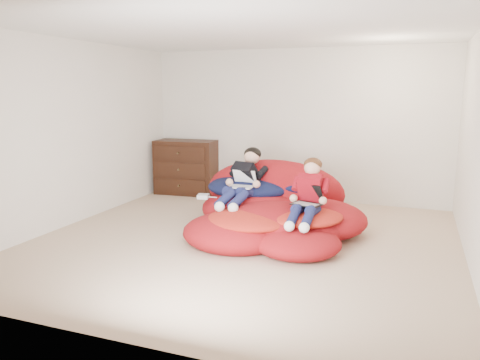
{
  "coord_description": "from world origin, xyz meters",
  "views": [
    {
      "loc": [
        1.89,
        -5.14,
        1.82
      ],
      "look_at": [
        -0.17,
        0.32,
        0.7
      ],
      "focal_mm": 35.0,
      "sensor_mm": 36.0,
      "label": 1
    }
  ],
  "objects_px": {
    "laptop_black": "(308,199)",
    "dresser": "(186,167)",
    "older_boy": "(245,177)",
    "younger_boy": "(308,192)",
    "laptop_white": "(243,182)",
    "beanbag_pile": "(273,210)"
  },
  "relations": [
    {
      "from": "laptop_black",
      "to": "dresser",
      "type": "bearing_deg",
      "value": 142.49
    },
    {
      "from": "older_boy",
      "to": "younger_boy",
      "type": "xyz_separation_m",
      "value": [
        0.96,
        -0.44,
        -0.04
      ]
    },
    {
      "from": "older_boy",
      "to": "laptop_black",
      "type": "xyz_separation_m",
      "value": [
        0.96,
        -0.46,
        -0.12
      ]
    },
    {
      "from": "dresser",
      "to": "laptop_white",
      "type": "bearing_deg",
      "value": -44.68
    },
    {
      "from": "beanbag_pile",
      "to": "laptop_white",
      "type": "xyz_separation_m",
      "value": [
        -0.4,
        -0.05,
        0.35
      ]
    },
    {
      "from": "dresser",
      "to": "beanbag_pile",
      "type": "distance_m",
      "value": 2.65
    },
    {
      "from": "beanbag_pile",
      "to": "younger_boy",
      "type": "height_order",
      "value": "younger_boy"
    },
    {
      "from": "younger_boy",
      "to": "laptop_black",
      "type": "bearing_deg",
      "value": -90.0
    },
    {
      "from": "beanbag_pile",
      "to": "laptop_white",
      "type": "relative_size",
      "value": 7.27
    },
    {
      "from": "dresser",
      "to": "older_boy",
      "type": "xyz_separation_m",
      "value": [
        1.69,
        -1.58,
        0.2
      ]
    },
    {
      "from": "beanbag_pile",
      "to": "laptop_black",
      "type": "distance_m",
      "value": 0.76
    },
    {
      "from": "beanbag_pile",
      "to": "older_boy",
      "type": "relative_size",
      "value": 2.07
    },
    {
      "from": "laptop_white",
      "to": "beanbag_pile",
      "type": "bearing_deg",
      "value": 7.73
    },
    {
      "from": "dresser",
      "to": "older_boy",
      "type": "height_order",
      "value": "older_boy"
    },
    {
      "from": "laptop_white",
      "to": "laptop_black",
      "type": "bearing_deg",
      "value": -20.79
    },
    {
      "from": "beanbag_pile",
      "to": "laptop_white",
      "type": "height_order",
      "value": "beanbag_pile"
    },
    {
      "from": "dresser",
      "to": "older_boy",
      "type": "distance_m",
      "value": 2.32
    },
    {
      "from": "older_boy",
      "to": "laptop_black",
      "type": "bearing_deg",
      "value": -25.36
    },
    {
      "from": "dresser",
      "to": "laptop_black",
      "type": "bearing_deg",
      "value": -37.51
    },
    {
      "from": "younger_boy",
      "to": "laptop_white",
      "type": "relative_size",
      "value": 2.84
    },
    {
      "from": "dresser",
      "to": "beanbag_pile",
      "type": "relative_size",
      "value": 0.46
    },
    {
      "from": "beanbag_pile",
      "to": "laptop_black",
      "type": "bearing_deg",
      "value": -36.96
    }
  ]
}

